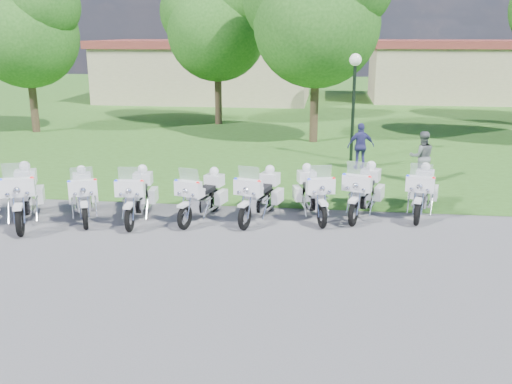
# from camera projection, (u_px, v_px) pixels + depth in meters

# --- Properties ---
(ground) EXTENTS (100.00, 100.00, 0.00)m
(ground) POSITION_uv_depth(u_px,v_px,m) (212.00, 245.00, 12.92)
(ground) COLOR #59595F
(ground) RESTS_ON ground
(grass_lawn) EXTENTS (100.00, 48.00, 0.01)m
(grass_lawn) POSITION_uv_depth(u_px,v_px,m) (291.00, 103.00, 38.70)
(grass_lawn) COLOR #355E1D
(grass_lawn) RESTS_ON ground
(motorcycle_1) EXTENTS (1.45, 2.42, 1.72)m
(motorcycle_1) POSITION_uv_depth(u_px,v_px,m) (23.00, 195.00, 14.29)
(motorcycle_1) COLOR black
(motorcycle_1) RESTS_ON ground
(motorcycle_2) EXTENTS (1.32, 2.10, 1.51)m
(motorcycle_2) POSITION_uv_depth(u_px,v_px,m) (83.00, 194.00, 14.66)
(motorcycle_2) COLOR black
(motorcycle_2) RESTS_ON ground
(motorcycle_3) EXTENTS (0.91, 2.31, 1.56)m
(motorcycle_3) POSITION_uv_depth(u_px,v_px,m) (138.00, 195.00, 14.56)
(motorcycle_3) COLOR black
(motorcycle_3) RESTS_ON ground
(motorcycle_4) EXTENTS (1.10, 2.16, 1.49)m
(motorcycle_4) POSITION_uv_depth(u_px,v_px,m) (202.00, 195.00, 14.61)
(motorcycle_4) COLOR black
(motorcycle_4) RESTS_ON ground
(motorcycle_5) EXTENTS (1.14, 2.24, 1.54)m
(motorcycle_5) POSITION_uv_depth(u_px,v_px,m) (260.00, 194.00, 14.62)
(motorcycle_5) COLOR black
(motorcycle_5) RESTS_ON ground
(motorcycle_6) EXTENTS (1.14, 2.23, 1.54)m
(motorcycle_6) POSITION_uv_depth(u_px,v_px,m) (313.00, 192.00, 14.79)
(motorcycle_6) COLOR black
(motorcycle_6) RESTS_ON ground
(motorcycle_7) EXTENTS (1.21, 2.30, 1.59)m
(motorcycle_7) POSITION_uv_depth(u_px,v_px,m) (364.00, 190.00, 14.89)
(motorcycle_7) COLOR black
(motorcycle_7) RESTS_ON ground
(motorcycle_8) EXTENTS (1.09, 2.25, 1.53)m
(motorcycle_8) POSITION_uv_depth(u_px,v_px,m) (422.00, 191.00, 14.93)
(motorcycle_8) COLOR black
(motorcycle_8) RESTS_ON ground
(lamp_post) EXTENTS (0.44, 0.44, 3.92)m
(lamp_post) POSITION_uv_depth(u_px,v_px,m) (354.00, 80.00, 20.58)
(lamp_post) COLOR black
(lamp_post) RESTS_ON ground
(tree_0) EXTENTS (5.60, 4.78, 7.46)m
(tree_0) POSITION_uv_depth(u_px,v_px,m) (25.00, 26.00, 26.22)
(tree_0) COLOR #38281C
(tree_0) RESTS_ON ground
(tree_1) EXTENTS (5.86, 5.00, 7.81)m
(tree_1) POSITION_uv_depth(u_px,v_px,m) (216.00, 21.00, 28.50)
(tree_1) COLOR #38281C
(tree_1) RESTS_ON ground
(tree_2) EXTENTS (6.22, 5.31, 8.30)m
(tree_2) POSITION_uv_depth(u_px,v_px,m) (316.00, 11.00, 23.61)
(tree_2) COLOR #38281C
(tree_2) RESTS_ON ground
(building_west) EXTENTS (14.56, 8.32, 4.10)m
(building_west) POSITION_uv_depth(u_px,v_px,m) (207.00, 70.00, 39.82)
(building_west) COLOR tan
(building_west) RESTS_ON ground
(building_east) EXTENTS (11.44, 7.28, 4.10)m
(building_east) POSITION_uv_depth(u_px,v_px,m) (452.00, 70.00, 39.67)
(building_east) COLOR tan
(building_east) RESTS_ON ground
(bystander_b) EXTENTS (0.85, 0.70, 1.64)m
(bystander_b) POSITION_uv_depth(u_px,v_px,m) (422.00, 157.00, 18.12)
(bystander_b) COLOR slate
(bystander_b) RESTS_ON ground
(bystander_c) EXTENTS (1.02, 0.61, 1.62)m
(bystander_c) POSITION_uv_depth(u_px,v_px,m) (361.00, 146.00, 19.85)
(bystander_c) COLOR navy
(bystander_c) RESTS_ON ground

